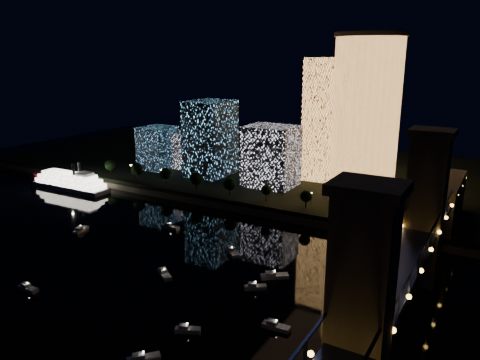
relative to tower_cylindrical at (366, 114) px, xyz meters
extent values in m
plane|color=black|center=(-22.96, -128.25, -43.38)|extent=(520.00, 520.00, 0.00)
cube|color=black|center=(-22.96, 31.75, -40.88)|extent=(420.00, 160.00, 5.00)
cube|color=#6B5E4C|center=(-22.96, -46.25, -41.88)|extent=(420.00, 6.00, 3.00)
cylinder|color=#F19E4D|center=(0.00, 0.00, -1.13)|extent=(32.00, 32.00, 74.51)
cylinder|color=#6B5E4C|center=(0.00, 0.00, 37.13)|extent=(34.00, 34.00, 2.00)
cube|color=#F19E4D|center=(-24.52, 13.26, -5.86)|extent=(20.44, 20.44, 65.03)
cube|color=silver|center=(-43.72, -14.13, -22.77)|extent=(25.37, 21.47, 31.23)
cube|color=#54A7E4|center=(-83.75, -10.71, -17.47)|extent=(20.91, 27.19, 41.83)
cube|color=silver|center=(-105.92, -2.40, -27.90)|extent=(20.97, 19.06, 20.97)
cube|color=#54A7E4|center=(-119.74, -14.25, -25.86)|extent=(17.89, 19.68, 25.04)
cube|color=navy|center=(42.04, -128.25, -25.38)|extent=(10.00, 260.00, 2.00)
cube|color=#6B5E4C|center=(42.04, -78.25, -19.38)|extent=(11.00, 9.00, 48.00)
cube|color=#6B5E4C|center=(42.04, -148.25, -19.38)|extent=(11.00, 9.00, 48.00)
cube|color=#6B5E4C|center=(42.04, -78.25, 5.62)|extent=(13.00, 11.00, 2.00)
cube|color=#6B5E4C|center=(42.04, -148.25, 5.62)|extent=(13.00, 11.00, 2.00)
cube|color=navy|center=(37.04, -128.25, -18.38)|extent=(0.50, 150.00, 0.50)
cube|color=navy|center=(47.04, -128.25, -18.38)|extent=(0.50, 150.00, 0.50)
cube|color=#6B5E4C|center=(42.04, -28.25, -31.88)|extent=(12.00, 40.00, 23.00)
cube|color=navy|center=(37.04, -140.25, -21.88)|extent=(0.50, 0.50, 7.00)
cube|color=navy|center=(37.04, -116.25, -21.88)|extent=(0.50, 0.50, 7.00)
cube|color=navy|center=(37.04, -92.25, -21.88)|extent=(0.50, 0.50, 7.00)
cube|color=navy|center=(37.04, -68.25, -21.88)|extent=(0.50, 0.50, 7.00)
sphere|color=gold|center=(36.54, -128.25, -23.58)|extent=(1.20, 1.20, 1.20)
sphere|color=gold|center=(36.54, -83.25, -23.58)|extent=(1.20, 1.20, 1.20)
sphere|color=gold|center=(36.54, -38.25, -23.58)|extent=(1.20, 1.20, 1.20)
cube|color=silver|center=(-142.96, -61.21, -42.17)|extent=(48.80, 12.18, 2.43)
cube|color=white|center=(-142.96, -61.21, -39.84)|extent=(44.73, 11.08, 2.23)
cube|color=white|center=(-142.96, -61.21, -37.61)|extent=(40.66, 9.98, 2.23)
cube|color=white|center=(-142.96, -61.21, -35.39)|extent=(34.57, 8.84, 2.23)
cube|color=silver|center=(-130.82, -60.95, -33.46)|extent=(8.22, 6.25, 1.82)
cylinder|color=black|center=(-136.85, -63.10, -31.24)|extent=(1.42, 1.42, 6.07)
cylinder|color=black|center=(-136.94, -59.06, -31.24)|extent=(1.42, 1.42, 6.07)
cylinder|color=maroon|center=(-167.24, -61.74, -40.35)|extent=(7.28, 9.26, 7.08)
cube|color=silver|center=(-61.96, -146.45, -42.78)|extent=(7.35, 2.43, 1.20)
cube|color=silver|center=(-63.06, -146.46, -41.68)|extent=(2.59, 1.94, 1.00)
sphere|color=white|center=(-61.96, -146.45, -40.78)|extent=(0.36, 0.36, 0.36)
cube|color=silver|center=(-6.98, -154.82, -42.78)|extent=(7.14, 7.74, 1.20)
cube|color=silver|center=(-7.76, -155.73, -41.68)|extent=(3.40, 3.48, 1.00)
sphere|color=white|center=(-6.98, -154.82, -40.78)|extent=(0.36, 0.36, 0.36)
cube|color=silver|center=(-5.21, -139.61, -42.78)|extent=(7.02, 4.96, 1.20)
cube|color=silver|center=(-6.11, -140.06, -41.68)|extent=(2.91, 2.63, 1.00)
sphere|color=white|center=(-5.21, -139.61, -40.78)|extent=(0.36, 0.36, 0.36)
cube|color=silver|center=(-87.71, -102.71, -42.78)|extent=(4.03, 8.01, 1.20)
cube|color=silver|center=(-87.46, -103.83, -41.68)|extent=(2.52, 3.04, 1.00)
sphere|color=white|center=(-87.71, -102.71, -40.78)|extent=(0.36, 0.36, 0.36)
cube|color=silver|center=(-21.40, -90.13, -42.78)|extent=(8.67, 7.76, 1.20)
cube|color=silver|center=(-22.44, -89.30, -41.68)|extent=(3.86, 3.74, 1.00)
sphere|color=white|center=(-21.40, -90.13, -40.78)|extent=(0.36, 0.36, 0.36)
cube|color=silver|center=(0.94, -99.75, -42.78)|extent=(9.03, 7.83, 1.20)
cube|color=silver|center=(-0.15, -100.58, -41.68)|extent=(3.97, 3.82, 1.00)
sphere|color=white|center=(0.94, -99.75, -40.78)|extent=(0.36, 0.36, 0.36)
cube|color=silver|center=(-57.59, -81.09, -42.78)|extent=(8.03, 2.67, 1.20)
cube|color=silver|center=(-58.79, -81.11, -41.68)|extent=(2.83, 2.12, 1.00)
sphere|color=white|center=(-57.59, -81.09, -40.78)|extent=(0.36, 0.36, 0.36)
cube|color=silver|center=(-0.88, -109.69, -42.78)|extent=(6.96, 6.00, 1.20)
cube|color=silver|center=(-1.73, -110.32, -41.68)|extent=(3.06, 2.93, 1.00)
sphere|color=white|center=(-0.88, -109.69, -40.78)|extent=(0.36, 0.36, 0.36)
cube|color=silver|center=(-31.35, -117.20, -42.78)|extent=(8.44, 6.88, 1.20)
cube|color=silver|center=(-32.39, -116.50, -41.68)|extent=(3.64, 3.44, 1.00)
sphere|color=white|center=(-31.35, -117.20, -40.78)|extent=(0.36, 0.36, 0.36)
cube|color=silver|center=(14.48, -126.28, -42.78)|extent=(7.95, 2.99, 1.20)
cube|color=silver|center=(13.31, -126.36, -41.68)|extent=(2.86, 2.20, 1.00)
sphere|color=white|center=(14.48, -126.28, -40.78)|extent=(0.36, 0.36, 0.36)
cylinder|color=black|center=(-132.96, -40.25, -36.38)|extent=(0.70, 0.70, 4.00)
sphere|color=black|center=(-132.96, -40.25, -32.88)|extent=(6.39, 6.39, 6.39)
cylinder|color=black|center=(-112.96, -40.25, -36.38)|extent=(0.70, 0.70, 4.00)
sphere|color=black|center=(-112.96, -40.25, -32.88)|extent=(6.84, 6.84, 6.84)
cylinder|color=black|center=(-92.96, -40.25, -36.38)|extent=(0.70, 0.70, 4.00)
sphere|color=black|center=(-92.96, -40.25, -32.88)|extent=(6.11, 6.11, 6.11)
cylinder|color=black|center=(-72.96, -40.25, -36.38)|extent=(0.70, 0.70, 4.00)
sphere|color=black|center=(-72.96, -40.25, -32.88)|extent=(6.48, 6.48, 6.48)
cylinder|color=black|center=(-52.96, -40.25, -36.38)|extent=(0.70, 0.70, 4.00)
sphere|color=black|center=(-52.96, -40.25, -32.88)|extent=(6.46, 6.46, 6.46)
cylinder|color=black|center=(-32.96, -40.25, -36.38)|extent=(0.70, 0.70, 4.00)
sphere|color=black|center=(-32.96, -40.25, -32.88)|extent=(5.00, 5.00, 5.00)
cylinder|color=black|center=(-12.96, -40.25, -36.38)|extent=(0.70, 0.70, 4.00)
sphere|color=black|center=(-12.96, -40.25, -32.88)|extent=(5.45, 5.45, 5.45)
cylinder|color=black|center=(7.04, -40.25, -36.38)|extent=(0.70, 0.70, 4.00)
sphere|color=black|center=(7.04, -40.25, -32.88)|extent=(6.50, 6.50, 6.50)
cylinder|color=black|center=(27.04, -40.25, -36.38)|extent=(0.70, 0.70, 4.00)
sphere|color=black|center=(27.04, -40.25, -32.88)|extent=(6.49, 6.49, 6.49)
cylinder|color=black|center=(-122.96, -34.25, -35.88)|extent=(0.24, 0.24, 5.00)
sphere|color=#FFCC7F|center=(-122.96, -34.25, -33.08)|extent=(0.70, 0.70, 0.70)
cylinder|color=black|center=(-100.96, -34.25, -35.88)|extent=(0.24, 0.24, 5.00)
sphere|color=#FFCC7F|center=(-100.96, -34.25, -33.08)|extent=(0.70, 0.70, 0.70)
cylinder|color=black|center=(-78.96, -34.25, -35.88)|extent=(0.24, 0.24, 5.00)
sphere|color=#FFCC7F|center=(-78.96, -34.25, -33.08)|extent=(0.70, 0.70, 0.70)
cylinder|color=black|center=(-56.96, -34.25, -35.88)|extent=(0.24, 0.24, 5.00)
sphere|color=#FFCC7F|center=(-56.96, -34.25, -33.08)|extent=(0.70, 0.70, 0.70)
cylinder|color=black|center=(-34.96, -34.25, -35.88)|extent=(0.24, 0.24, 5.00)
sphere|color=#FFCC7F|center=(-34.96, -34.25, -33.08)|extent=(0.70, 0.70, 0.70)
cylinder|color=black|center=(-12.96, -34.25, -35.88)|extent=(0.24, 0.24, 5.00)
sphere|color=#FFCC7F|center=(-12.96, -34.25, -33.08)|extent=(0.70, 0.70, 0.70)
cylinder|color=black|center=(9.04, -34.25, -35.88)|extent=(0.24, 0.24, 5.00)
sphere|color=#FFCC7F|center=(9.04, -34.25, -33.08)|extent=(0.70, 0.70, 0.70)
camera|label=1|loc=(62.23, -227.16, 28.03)|focal=35.00mm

